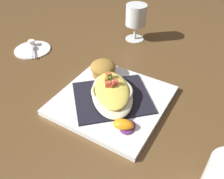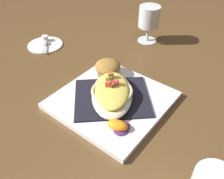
{
  "view_description": "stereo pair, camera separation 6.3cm",
  "coord_description": "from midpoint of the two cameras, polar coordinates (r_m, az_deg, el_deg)",
  "views": [
    {
      "loc": [
        0.38,
        0.3,
        0.45
      ],
      "look_at": [
        0.0,
        0.0,
        0.04
      ],
      "focal_mm": 38.41,
      "sensor_mm": 36.0,
      "label": 1
    },
    {
      "loc": [
        0.34,
        0.35,
        0.45
      ],
      "look_at": [
        0.0,
        0.0,
        0.04
      ],
      "focal_mm": 38.41,
      "sensor_mm": 36.0,
      "label": 2
    }
  ],
  "objects": [
    {
      "name": "orange_garnish",
      "position": [
        0.57,
        -0.23,
        -8.61
      ],
      "size": [
        0.06,
        0.06,
        0.02
      ],
      "color": "#5A296B",
      "rests_on": "square_plate"
    },
    {
      "name": "muffin",
      "position": [
        0.72,
        -4.66,
        4.93
      ],
      "size": [
        0.08,
        0.08,
        0.05
      ],
      "color": "olive",
      "rests_on": "square_plate"
    },
    {
      "name": "stemmed_glass",
      "position": [
        0.92,
        3.71,
        16.75
      ],
      "size": [
        0.08,
        0.08,
        0.13
      ],
      "color": "white",
      "rests_on": "ground_plane"
    },
    {
      "name": "square_plate",
      "position": [
        0.65,
        -2.75,
        -2.64
      ],
      "size": [
        0.31,
        0.31,
        0.01
      ],
      "primitive_type": "cube",
      "rotation": [
        0.0,
        0.0,
        0.13
      ],
      "color": "white",
      "rests_on": "ground_plane"
    },
    {
      "name": "ground_plane",
      "position": [
        0.66,
        -2.73,
        -3.12
      ],
      "size": [
        2.6,
        2.6,
        0.0
      ],
      "primitive_type": "plane",
      "color": "brown"
    },
    {
      "name": "gratin_dish",
      "position": [
        0.63,
        -2.84,
        -0.66
      ],
      "size": [
        0.21,
        0.21,
        0.05
      ],
      "color": "beige",
      "rests_on": "folded_napkin"
    },
    {
      "name": "folded_napkin",
      "position": [
        0.65,
        -2.78,
        -2.01
      ],
      "size": [
        0.26,
        0.25,
        0.0
      ],
      "primitive_type": "cube",
      "rotation": [
        0.0,
        0.0,
        0.88
      ],
      "color": "black",
      "rests_on": "square_plate"
    },
    {
      "name": "spoon",
      "position": [
        0.93,
        -20.4,
        9.22
      ],
      "size": [
        0.06,
        0.08,
        0.01
      ],
      "color": "silver",
      "rests_on": "creamer_saucer"
    },
    {
      "name": "creamer_cup_0",
      "position": [
        0.96,
        -20.49,
        10.4
      ],
      "size": [
        0.02,
        0.02,
        0.02
      ],
      "primitive_type": "cylinder",
      "color": "white",
      "rests_on": "creamer_saucer"
    },
    {
      "name": "creamer_saucer",
      "position": [
        0.94,
        -20.29,
        8.94
      ],
      "size": [
        0.13,
        0.13,
        0.01
      ],
      "primitive_type": "cylinder",
      "color": "white",
      "rests_on": "ground_plane"
    }
  ]
}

